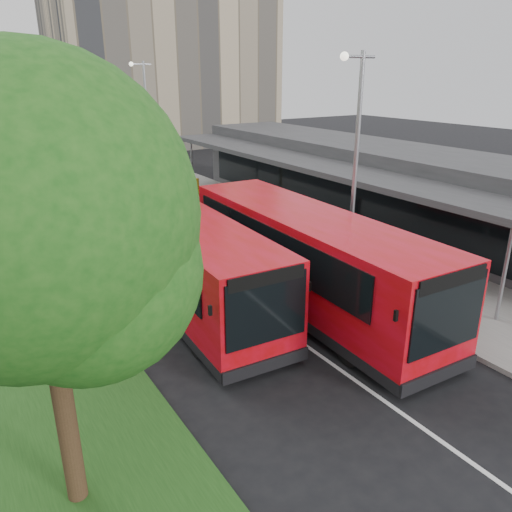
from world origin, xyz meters
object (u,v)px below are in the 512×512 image
at_px(lamp_post_near, 354,157).
at_px(car_near, 56,151).
at_px(litter_bin, 286,219).
at_px(bollard, 198,187).
at_px(bus_second, 186,260).
at_px(car_far, 14,147).
at_px(lamp_post_far, 146,116).
at_px(bus_main, 308,260).
at_px(tree_near, 35,236).

height_order(lamp_post_near, car_near, lamp_post_near).
height_order(litter_bin, bollard, bollard).
xyz_separation_m(bus_second, litter_bin, (7.69, 4.95, -0.96)).
bearing_deg(bollard, car_far, 105.10).
relative_size(lamp_post_near, bus_second, 0.74).
bearing_deg(lamp_post_near, car_near, 94.61).
bearing_deg(car_far, lamp_post_far, -93.63).
bearing_deg(lamp_post_far, bus_main, -96.72).
height_order(bus_main, car_near, bus_main).
relative_size(tree_near, litter_bin, 8.98).
distance_m(tree_near, car_far, 46.38).
bearing_deg(car_near, bollard, -83.14).
relative_size(lamp_post_far, bollard, 6.99).
xyz_separation_m(lamp_post_far, bus_second, (-5.74, -18.31, -3.16)).
height_order(lamp_post_far, car_far, lamp_post_far).
bearing_deg(car_near, bus_second, -98.82).
xyz_separation_m(litter_bin, car_near, (-4.86, 29.41, 0.05)).
bearing_deg(litter_bin, bus_main, -120.93).
bearing_deg(bollard, lamp_post_far, 103.21).
relative_size(bus_main, litter_bin, 12.86).
bearing_deg(car_near, lamp_post_near, -89.50).
distance_m(litter_bin, car_far, 35.13).
xyz_separation_m(lamp_post_near, bollard, (1.18, 14.99, -4.00)).
distance_m(bus_main, bollard, 16.12).
relative_size(tree_near, bus_main, 0.70).
distance_m(litter_bin, bollard, 8.39).
xyz_separation_m(tree_near, bus_main, (8.69, 4.25, -3.51)).
bearing_deg(bollard, lamp_post_near, -94.49).
bearing_deg(bus_main, car_near, 92.85).
bearing_deg(lamp_post_near, lamp_post_far, 90.00).
height_order(bus_second, car_near, bus_second).
xyz_separation_m(bus_main, bollard, (3.61, 15.68, -0.93)).
relative_size(tree_near, lamp_post_near, 1.00).
relative_size(bus_second, bollard, 9.48).
bearing_deg(car_far, lamp_post_near, -101.09).
distance_m(lamp_post_near, bus_main, 3.98).
relative_size(tree_near, car_far, 2.05).
distance_m(litter_bin, car_near, 29.81).
height_order(tree_near, litter_bin, tree_near).
height_order(bollard, car_near, bollard).
relative_size(bus_second, car_near, 2.87).
distance_m(bus_second, litter_bin, 9.20).
relative_size(car_near, car_far, 0.97).
xyz_separation_m(bollard, car_far, (-6.99, 25.91, -0.08)).
height_order(bus_main, bollard, bus_main).
bearing_deg(car_near, litter_bin, -84.72).
distance_m(lamp_post_far, litter_bin, 14.12).
distance_m(bus_main, bus_second, 4.07).
bearing_deg(bus_second, tree_near, -126.12).
height_order(lamp_post_far, bus_second, lamp_post_far).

